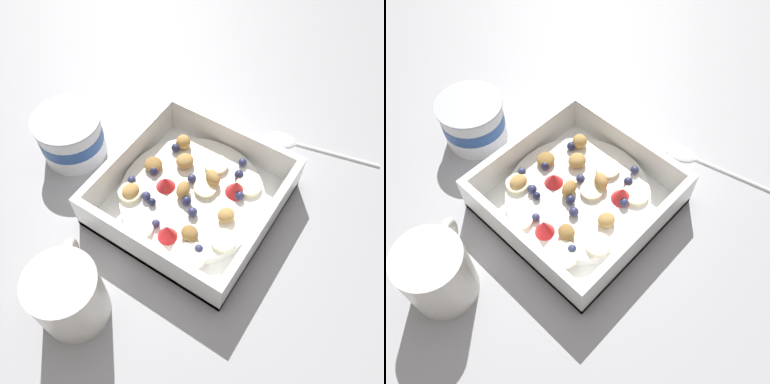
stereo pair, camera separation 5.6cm
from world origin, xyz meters
TOP-DOWN VIEW (x-y plane):
  - ground_plane at (0.00, 0.00)m, footprint 2.40×2.40m
  - fruit_bowl at (0.02, 0.02)m, footprint 0.22×0.22m
  - spoon at (0.20, -0.06)m, footprint 0.06×0.17m
  - yogurt_cup at (-0.00, 0.22)m, footprint 0.10×0.10m
  - coffee_mug at (-0.18, 0.05)m, footprint 0.10×0.09m

SIDE VIEW (x-z plane):
  - ground_plane at x=0.00m, z-range 0.00..0.00m
  - spoon at x=0.20m, z-range 0.00..0.01m
  - fruit_bowl at x=0.02m, z-range -0.01..0.05m
  - yogurt_cup at x=0.00m, z-range 0.00..0.07m
  - coffee_mug at x=-0.18m, z-range 0.00..0.09m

